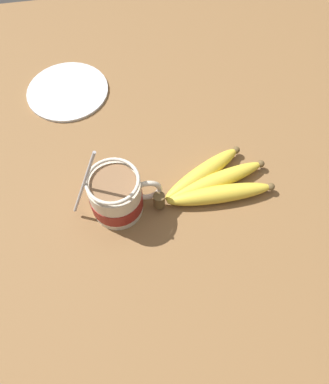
% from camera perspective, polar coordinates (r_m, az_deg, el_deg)
% --- Properties ---
extents(table, '(1.34, 1.34, 0.03)m').
position_cam_1_polar(table, '(0.67, -0.55, -4.06)').
color(table, brown).
rests_on(table, ground).
extents(coffee_mug, '(0.15, 0.09, 0.17)m').
position_cam_1_polar(coffee_mug, '(0.63, -7.32, -0.62)').
color(coffee_mug, beige).
rests_on(coffee_mug, table).
extents(banana_bunch, '(0.21, 0.12, 0.04)m').
position_cam_1_polar(banana_bunch, '(0.67, 7.23, 1.31)').
color(banana_bunch, brown).
rests_on(banana_bunch, table).
extents(small_plate, '(0.17, 0.17, 0.01)m').
position_cam_1_polar(small_plate, '(0.85, -14.53, 14.67)').
color(small_plate, silver).
rests_on(small_plate, table).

